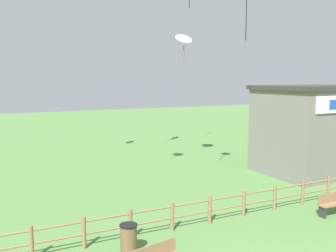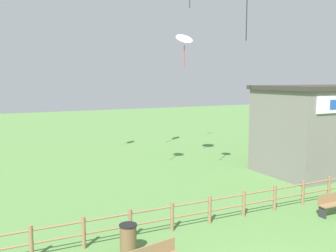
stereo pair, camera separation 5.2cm
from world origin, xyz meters
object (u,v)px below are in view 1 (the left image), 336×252
(park_bench_by_building, at_px, (335,202))
(kite_white_delta, at_px, (184,39))
(seaside_building, at_px, (320,128))
(trash_bin, at_px, (129,239))

(park_bench_by_building, xyz_separation_m, kite_white_delta, (-1.01, 11.29, 7.70))
(seaside_building, xyz_separation_m, trash_bin, (-14.23, -5.10, -2.14))
(park_bench_by_building, xyz_separation_m, trash_bin, (-8.96, 0.51, -0.01))
(kite_white_delta, bearing_deg, park_bench_by_building, -84.91)
(seaside_building, height_order, park_bench_by_building, seaside_building)
(trash_bin, bearing_deg, park_bench_by_building, -3.23)
(seaside_building, bearing_deg, trash_bin, -160.28)
(seaside_building, distance_m, park_bench_by_building, 7.99)
(park_bench_by_building, relative_size, kite_white_delta, 0.81)
(trash_bin, bearing_deg, kite_white_delta, 53.59)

